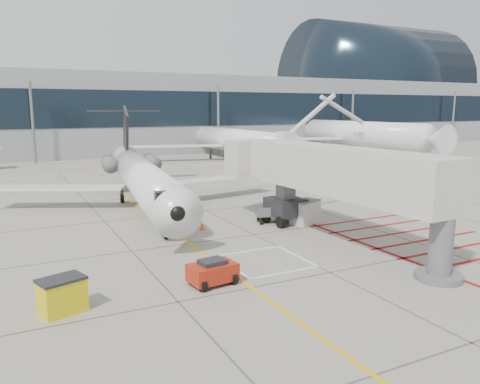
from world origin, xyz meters
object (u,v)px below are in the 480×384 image
regional_jet (147,162)px  spill_bin (62,295)px  pushback_tug (212,271)px  jet_bridge (346,181)px

regional_jet → spill_bin: bearing=-109.6°
pushback_tug → spill_bin: bearing=173.9°
jet_bridge → spill_bin: bearing=-174.5°
spill_bin → pushback_tug: bearing=-17.4°
pushback_tug → regional_jet: bearing=78.0°
spill_bin → regional_jet: bearing=44.8°
regional_jet → pushback_tug: bearing=-87.6°
jet_bridge → spill_bin: 16.70m
jet_bridge → pushback_tug: size_ratio=8.94×
regional_jet → jet_bridge: (8.22, -13.30, -0.18)m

